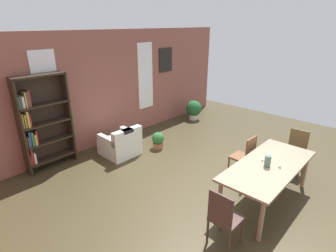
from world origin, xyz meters
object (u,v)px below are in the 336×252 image
Objects in this scene: dining_chair_far_right at (245,156)px; potted_plant_corner at (158,140)px; vase_on_table at (268,161)px; armchair_white at (121,144)px; dining_table at (269,168)px; dining_chair_head_right at (296,150)px; dining_chair_head_left at (224,217)px; bookshelf_tall at (42,123)px; potted_plant_window at (194,109)px.

dining_chair_far_right is 2.36m from potted_plant_corner.
vase_on_table is 3.51m from armchair_white.
vase_on_table is at bearing 180.00° from dining_table.
armchair_white is at bearing 121.11° from dining_chair_head_right.
dining_chair_far_right is at bearing 55.05° from dining_table.
dining_table is at bearing -79.75° from armchair_white.
dining_chair_far_right is 2.04m from dining_chair_head_left.
dining_chair_head_right is at bearing 0.18° from dining_table.
armchair_white is (-0.62, 3.42, -0.41)m from dining_table.
dining_table is 0.85m from dining_chair_far_right.
vase_on_table is 0.10× the size of bookshelf_tall.
armchair_white is at bearing 98.74° from vase_on_table.
bookshelf_tall is 3.26× the size of potted_plant_window.
dining_chair_far_right is 1.17× the size of armchair_white.
dining_table is 2.25× the size of dining_chair_far_right.
dining_chair_head_right is at bearing -35.20° from dining_chair_far_right.
vase_on_table reaches higher than potted_plant_window.
vase_on_table is at bearing -126.76° from potted_plant_window.
bookshelf_tall is 2.57× the size of armchair_white.
dining_chair_head_left is (-1.92, -0.68, 0.00)m from dining_chair_far_right.
armchair_white is at bearing 155.46° from potted_plant_corner.
dining_chair_head_right is at bearing -108.48° from potted_plant_window.
vase_on_table is at bearing -96.79° from potted_plant_corner.
dining_chair_head_right is 5.49m from bookshelf_tall.
vase_on_table is at bearing -129.84° from dining_chair_far_right.
dining_chair_head_left is at bearing -80.77° from bookshelf_tall.
dining_chair_head_left is 3.48m from potted_plant_corner.
potted_plant_window is (4.13, 3.72, -0.16)m from dining_chair_head_left.
potted_plant_window is (2.69, 3.72, -0.33)m from dining_table.
potted_plant_window is at bearing 42.00° from dining_chair_head_left.
bookshelf_tall is at bearing 99.23° from dining_chair_head_left.
vase_on_table is at bearing -81.26° from armchair_white.
dining_table is at bearing -124.95° from dining_chair_far_right.
bookshelf_tall is 4.88m from potted_plant_window.
dining_chair_head_right is 1.48× the size of potted_plant_window.
armchair_white is 1.27× the size of potted_plant_window.
dining_chair_head_right and dining_chair_head_left have the same top height.
dining_chair_far_right is 2.18× the size of potted_plant_corner.
dining_chair_head_left reaches higher than potted_plant_window.
armchair_white is at bearing 76.44° from dining_chair_head_left.
potted_plant_window is at bearing 5.13° from armchair_white.
dining_table is at bearing 0.00° from vase_on_table.
bookshelf_tall reaches higher than potted_plant_corner.
dining_table is at bearing -179.82° from dining_chair_head_right.
dining_chair_head_right reaches higher than dining_table.
potted_plant_window is (2.78, 3.72, -0.51)m from vase_on_table.
dining_chair_far_right is 0.45× the size of bookshelf_tall.
bookshelf_tall is 1.84m from armchair_white.
dining_chair_head_right is at bearing 0.17° from vase_on_table.
bookshelf_tall reaches higher than dining_chair_head_right.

